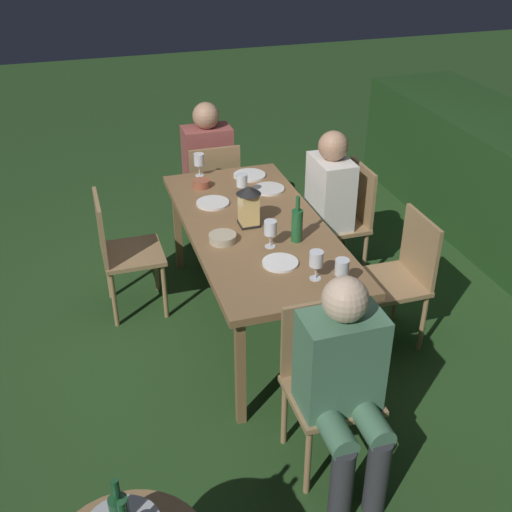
% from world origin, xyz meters
% --- Properties ---
extents(ground_plane, '(16.00, 16.00, 0.00)m').
position_xyz_m(ground_plane, '(0.00, 0.00, 0.00)').
color(ground_plane, '#26471E').
extents(dining_table, '(1.87, 0.85, 0.75)m').
position_xyz_m(dining_table, '(0.00, 0.00, 0.69)').
color(dining_table, olive).
rests_on(dining_table, ground).
extents(chair_head_near, '(0.40, 0.42, 0.87)m').
position_xyz_m(chair_head_near, '(-1.18, 0.00, 0.49)').
color(chair_head_near, '#9E7A51').
rests_on(chair_head_near, ground).
extents(person_in_rust, '(0.48, 0.38, 1.15)m').
position_xyz_m(person_in_rust, '(-1.38, 0.00, 0.64)').
color(person_in_rust, '#9E4C47').
rests_on(person_in_rust, ground).
extents(chair_side_right_b, '(0.42, 0.40, 0.87)m').
position_xyz_m(chair_side_right_b, '(0.42, 0.82, 0.49)').
color(chair_side_right_b, '#9E7A51').
rests_on(chair_side_right_b, ground).
extents(chair_head_far, '(0.40, 0.42, 0.87)m').
position_xyz_m(chair_head_far, '(1.18, 0.00, 0.49)').
color(chair_head_far, '#9E7A51').
rests_on(chair_head_far, ground).
extents(person_in_green, '(0.48, 0.38, 1.15)m').
position_xyz_m(person_in_green, '(1.38, 0.00, 0.64)').
color(person_in_green, '#4C7A5B').
rests_on(person_in_green, ground).
extents(chair_side_left_a, '(0.42, 0.40, 0.87)m').
position_xyz_m(chair_side_left_a, '(-0.42, -0.82, 0.49)').
color(chair_side_left_a, '#9E7A51').
rests_on(chair_side_left_a, ground).
extents(chair_side_right_a, '(0.42, 0.40, 0.87)m').
position_xyz_m(chair_side_right_a, '(-0.42, 0.82, 0.49)').
color(chair_side_right_a, '#9E7A51').
rests_on(chair_side_right_a, ground).
extents(person_in_cream, '(0.38, 0.47, 1.15)m').
position_xyz_m(person_in_cream, '(-0.42, 0.62, 0.64)').
color(person_in_cream, white).
rests_on(person_in_cream, ground).
extents(lantern_centerpiece, '(0.15, 0.15, 0.27)m').
position_xyz_m(lantern_centerpiece, '(-0.02, -0.04, 0.90)').
color(lantern_centerpiece, black).
rests_on(lantern_centerpiece, dining_table).
extents(green_bottle_on_table, '(0.07, 0.07, 0.29)m').
position_xyz_m(green_bottle_on_table, '(0.26, 0.17, 0.86)').
color(green_bottle_on_table, '#1E5B2D').
rests_on(green_bottle_on_table, dining_table).
extents(wine_glass_a, '(0.08, 0.08, 0.17)m').
position_xyz_m(wine_glass_a, '(0.69, 0.12, 0.87)').
color(wine_glass_a, silver).
rests_on(wine_glass_a, dining_table).
extents(wine_glass_b, '(0.08, 0.08, 0.17)m').
position_xyz_m(wine_glass_b, '(-0.42, 0.03, 0.87)').
color(wine_glass_b, silver).
rests_on(wine_glass_b, dining_table).
extents(wine_glass_c, '(0.08, 0.08, 0.17)m').
position_xyz_m(wine_glass_c, '(0.81, 0.22, 0.87)').
color(wine_glass_c, silver).
rests_on(wine_glass_c, dining_table).
extents(wine_glass_d, '(0.08, 0.08, 0.17)m').
position_xyz_m(wine_glass_d, '(0.28, -0.00, 0.87)').
color(wine_glass_d, silver).
rests_on(wine_glass_d, dining_table).
extents(wine_glass_e, '(0.08, 0.08, 0.17)m').
position_xyz_m(wine_glass_e, '(-0.87, -0.16, 0.87)').
color(wine_glass_e, silver).
rests_on(wine_glass_e, dining_table).
extents(plate_a, '(0.22, 0.22, 0.01)m').
position_xyz_m(plate_a, '(-0.38, -0.19, 0.76)').
color(plate_a, white).
rests_on(plate_a, dining_table).
extents(plate_b, '(0.22, 0.22, 0.01)m').
position_xyz_m(plate_b, '(-0.48, 0.24, 0.76)').
color(plate_b, silver).
rests_on(plate_b, dining_table).
extents(plate_c, '(0.21, 0.21, 0.01)m').
position_xyz_m(plate_c, '(0.49, -0.01, 0.76)').
color(plate_c, white).
rests_on(plate_c, dining_table).
extents(plate_d, '(0.23, 0.23, 0.01)m').
position_xyz_m(plate_d, '(-0.75, 0.18, 0.76)').
color(plate_d, white).
rests_on(plate_d, dining_table).
extents(bowl_olives, '(0.17, 0.17, 0.05)m').
position_xyz_m(bowl_olives, '(0.14, -0.25, 0.77)').
color(bowl_olives, '#BCAD8E').
rests_on(bowl_olives, dining_table).
extents(bowl_bread, '(0.12, 0.12, 0.05)m').
position_xyz_m(bowl_bread, '(-0.67, -0.20, 0.78)').
color(bowl_bread, '#9E5138').
rests_on(bowl_bread, dining_table).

